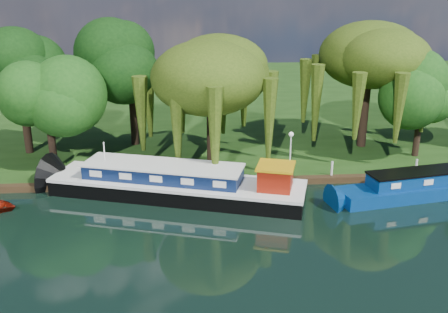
{
  "coord_description": "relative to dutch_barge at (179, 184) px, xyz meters",
  "views": [
    {
      "loc": [
        -6.86,
        -23.11,
        13.02
      ],
      "look_at": [
        -4.64,
        6.14,
        2.8
      ],
      "focal_mm": 40.0,
      "sensor_mm": 36.0,
      "label": 1
    }
  ],
  "objects": [
    {
      "name": "willow_left",
      "position": [
        2.4,
        5.51,
        5.9
      ],
      "size": [
        7.25,
        7.25,
        8.69
      ],
      "color": "black",
      "rests_on": "far_bank"
    },
    {
      "name": "tree_far_back",
      "position": [
        -11.78,
        8.48,
        5.62
      ],
      "size": [
        5.14,
        5.14,
        8.64
      ],
      "color": "black",
      "rests_on": "far_bank"
    },
    {
      "name": "narrowboat",
      "position": [
        16.49,
        -1.0,
        -0.17
      ],
      "size": [
        13.29,
        4.48,
        1.91
      ],
      "rotation": [
        0.0,
        0.0,
        0.18
      ],
      "color": "navy",
      "rests_on": "ground"
    },
    {
      "name": "far_bank",
      "position": [
        7.5,
        27.41,
        -0.63
      ],
      "size": [
        120.0,
        52.0,
        0.45
      ],
      "primitive_type": "cube",
      "color": "#17330E",
      "rests_on": "ground"
    },
    {
      "name": "mooring_posts",
      "position": [
        7.0,
        1.81,
        0.1
      ],
      "size": [
        19.16,
        0.16,
        1.0
      ],
      "color": "silver",
      "rests_on": "far_bank"
    },
    {
      "name": "tree_far_mid",
      "position": [
        -3.69,
        10.0,
        5.96
      ],
      "size": [
        5.64,
        5.64,
        9.23
      ],
      "color": "black",
      "rests_on": "far_bank"
    },
    {
      "name": "lamppost",
      "position": [
        8.0,
        3.91,
        1.57
      ],
      "size": [
        0.36,
        0.36,
        2.56
      ],
      "color": "silver",
      "rests_on": "far_bank"
    },
    {
      "name": "willow_right",
      "position": [
        14.77,
        8.14,
        6.11
      ],
      "size": [
        7.33,
        7.33,
        8.93
      ],
      "color": "black",
      "rests_on": "far_bank"
    },
    {
      "name": "dutch_barge",
      "position": [
        0.0,
        0.0,
        0.0
      ],
      "size": [
        16.7,
        8.3,
        3.45
      ],
      "rotation": [
        0.0,
        0.0,
        -0.3
      ],
      "color": "black",
      "rests_on": "ground"
    },
    {
      "name": "tree_far_left",
      "position": [
        -8.88,
        4.43,
        4.85
      ],
      "size": [
        4.76,
        4.76,
        7.66
      ],
      "color": "black",
      "rests_on": "far_bank"
    },
    {
      "name": "ground",
      "position": [
        7.5,
        -6.59,
        -0.85
      ],
      "size": [
        120.0,
        120.0,
        0.0
      ],
      "primitive_type": "plane",
      "color": "black"
    },
    {
      "name": "tree_far_right",
      "position": [
        18.09,
        5.42,
        4.38
      ],
      "size": [
        4.24,
        4.24,
        6.93
      ],
      "color": "black",
      "rests_on": "far_bank"
    }
  ]
}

